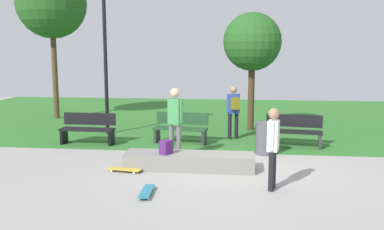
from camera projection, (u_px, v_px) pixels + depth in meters
The scene contains 16 objects.
ground_plane at pixel (235, 166), 10.10m from camera, with size 28.00×28.00×0.00m, color gray.
grass_lawn at pixel (237, 117), 17.60m from camera, with size 26.60×12.72×0.01m, color #2D6B28.
concrete_ledge at pixel (189, 161), 9.84m from camera, with size 3.03×0.74×0.38m, color gray.
backpack_on_ledge at pixel (166, 147), 9.72m from camera, with size 0.28×0.20×0.32m, color #4C1E66.
skater_performing_trick at pixel (273, 143), 8.27m from camera, with size 0.27×0.42×1.64m.
skater_watching at pixel (175, 117), 10.71m from camera, with size 0.41×0.30×1.82m.
skateboard_by_ledge at pixel (147, 191), 8.10m from camera, with size 0.23×0.81×0.08m.
skateboard_spare at pixel (124, 169), 9.61m from camera, with size 0.82×0.33×0.08m.
park_bench_near_lamppost at pixel (181, 127), 12.57m from camera, with size 1.65×0.69×0.91m.
park_bench_near_path at pixel (88, 128), 12.47m from camera, with size 1.61×0.51×0.91m.
park_bench_by_oak at pixel (294, 130), 12.12m from camera, with size 1.65×0.70×0.91m.
tree_leaning_ash at pixel (252, 42), 14.23m from camera, with size 1.98×1.98×4.05m.
tree_young_birch at pixel (51, 4), 16.60m from camera, with size 2.76×2.76×5.99m.
lamp_post at pixel (105, 45), 13.63m from camera, with size 0.28×0.28×4.94m.
trash_bin at pixel (265, 138), 11.22m from camera, with size 0.52×0.52×0.87m, color #4C4C51.
pedestrian_with_backpack at pixel (234, 108), 13.04m from camera, with size 0.41×0.42×1.67m.
Camera 1 is at (0.05, -9.85, 2.75)m, focal length 39.25 mm.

